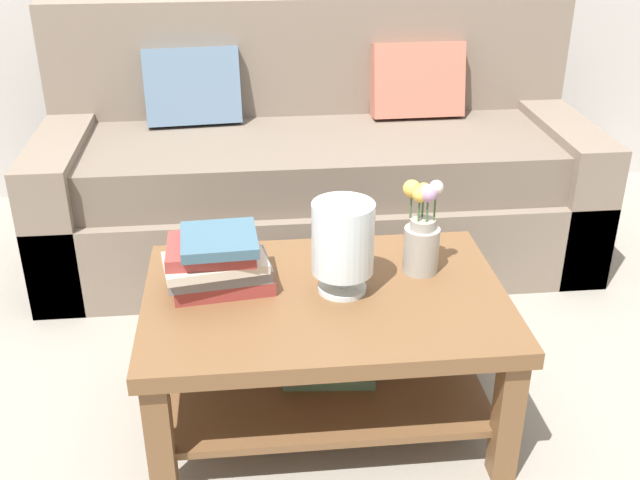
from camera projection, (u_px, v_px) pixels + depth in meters
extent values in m
plane|color=gray|center=(322.00, 358.00, 2.73)|extent=(10.00, 10.00, 0.00)
cube|color=#7A6B5B|center=(318.00, 216.00, 3.37)|extent=(2.30, 0.90, 0.36)
cube|color=#6E6052|center=(319.00, 159.00, 3.22)|extent=(2.06, 0.74, 0.20)
cube|color=#7A6B5B|center=(310.00, 77.00, 3.44)|extent=(2.30, 0.20, 0.70)
cube|color=#7A6B5B|center=(70.00, 201.00, 3.22)|extent=(0.20, 0.90, 0.60)
cube|color=#7A6B5B|center=(552.00, 181.00, 3.41)|extent=(0.20, 0.90, 0.60)
cube|color=slate|center=(192.00, 86.00, 3.27)|extent=(0.41, 0.21, 0.34)
cube|color=#B26651|center=(417.00, 80.00, 3.36)|extent=(0.40, 0.19, 0.34)
cube|color=brown|center=(325.00, 301.00, 2.26)|extent=(1.06, 0.72, 0.05)
cube|color=brown|center=(160.00, 442.00, 2.04)|extent=(0.07, 0.07, 0.40)
cube|color=brown|center=(507.00, 418.00, 2.13)|extent=(0.07, 0.07, 0.40)
cube|color=brown|center=(175.00, 318.00, 2.59)|extent=(0.07, 0.07, 0.40)
cube|color=brown|center=(451.00, 303.00, 2.68)|extent=(0.07, 0.07, 0.40)
cube|color=brown|center=(325.00, 379.00, 2.39)|extent=(0.94, 0.60, 0.02)
cube|color=#51704C|center=(328.00, 367.00, 2.40)|extent=(0.30, 0.23, 0.03)
cube|color=#993833|center=(328.00, 358.00, 2.38)|extent=(0.29, 0.22, 0.03)
cube|color=#993833|center=(223.00, 282.00, 2.26)|extent=(0.31, 0.20, 0.04)
cube|color=slate|center=(218.00, 269.00, 2.25)|extent=(0.32, 0.21, 0.04)
cube|color=beige|center=(215.00, 263.00, 2.21)|extent=(0.32, 0.22, 0.03)
cube|color=#993833|center=(211.00, 249.00, 2.22)|extent=(0.26, 0.21, 0.04)
cube|color=#3D6075|center=(219.00, 240.00, 2.20)|extent=(0.23, 0.23, 0.03)
cylinder|color=silver|center=(342.00, 288.00, 2.26)|extent=(0.14, 0.14, 0.02)
cylinder|color=silver|center=(342.00, 278.00, 2.25)|extent=(0.04, 0.04, 0.05)
cylinder|color=silver|center=(343.00, 238.00, 2.19)|extent=(0.18, 0.18, 0.21)
sphere|color=slate|center=(333.00, 255.00, 2.21)|extent=(0.04, 0.04, 0.04)
sphere|color=#3D6075|center=(351.00, 252.00, 2.22)|extent=(0.05, 0.05, 0.05)
cylinder|color=#9E998E|center=(421.00, 250.00, 2.34)|extent=(0.11, 0.11, 0.14)
cylinder|color=#9E998E|center=(423.00, 224.00, 2.30)|extent=(0.08, 0.08, 0.03)
cylinder|color=#426638|center=(435.00, 206.00, 2.27)|extent=(0.01, 0.01, 0.09)
sphere|color=silver|center=(436.00, 187.00, 2.24)|extent=(0.04, 0.04, 0.04)
cylinder|color=#426638|center=(423.00, 206.00, 2.30)|extent=(0.01, 0.01, 0.07)
sphere|color=gold|center=(424.00, 190.00, 2.27)|extent=(0.05, 0.05, 0.05)
cylinder|color=#426638|center=(411.00, 206.00, 2.29)|extent=(0.01, 0.01, 0.08)
sphere|color=gold|center=(412.00, 189.00, 2.26)|extent=(0.05, 0.05, 0.05)
cylinder|color=#426638|center=(419.00, 210.00, 2.27)|extent=(0.01, 0.01, 0.07)
sphere|color=gold|center=(420.00, 195.00, 2.24)|extent=(0.05, 0.05, 0.05)
cylinder|color=#426638|center=(427.00, 210.00, 2.26)|extent=(0.01, 0.01, 0.08)
sphere|color=#B28CB7|center=(428.00, 193.00, 2.24)|extent=(0.05, 0.05, 0.05)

